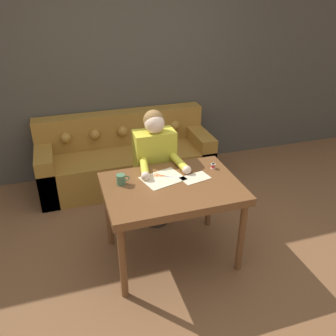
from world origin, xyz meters
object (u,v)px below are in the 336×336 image
Objects in this scene: person at (155,170)px; scissors at (162,176)px; dining_table at (172,194)px; mug at (121,179)px; thread_spool at (213,166)px; couch at (126,159)px.

person is 0.42m from scissors.
dining_table is 5.11× the size of scissors.
mug reaches higher than scissors.
dining_table is 10.20× the size of mug.
dining_table is at bearing -159.34° from thread_spool.
couch is at bearing 94.36° from dining_table.
person is at bearing 89.38° from dining_table.
thread_spool is (0.45, -0.39, 0.17)m from person.
person reaches higher than mug.
dining_table is at bearing -90.62° from person.
thread_spool reaches higher than scissors.
scissors is at bearing 3.91° from mug.
scissors is at bearing -86.68° from couch.
couch reaches higher than dining_table.
mug is 2.51× the size of thread_spool.
scissors is 5.01× the size of thread_spool.
person is at bearing -82.75° from couch.
thread_spool is at bearing 1.79° from mug.
thread_spool is (0.57, -1.34, 0.48)m from couch.
person is 0.61m from thread_spool.
mug reaches higher than couch.
thread_spool is (0.86, 0.03, -0.02)m from mug.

